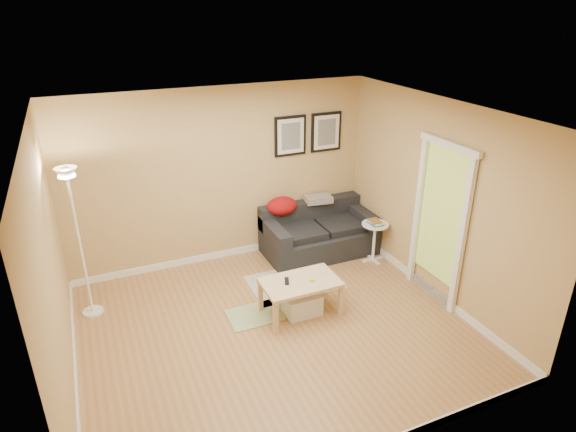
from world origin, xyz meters
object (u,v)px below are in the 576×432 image
at_px(storage_bin, 302,303).
at_px(floor_lamp, 81,249).
at_px(sofa, 319,231).
at_px(coffee_table, 300,297).
at_px(side_table, 374,242).
at_px(book_stack, 375,222).

xyz_separation_m(storage_bin, floor_lamp, (-2.44, 1.08, 0.78)).
relative_size(sofa, coffee_table, 1.78).
bearing_deg(side_table, coffee_table, -153.19).
relative_size(coffee_table, floor_lamp, 0.49).
xyz_separation_m(side_table, book_stack, (-0.01, -0.02, 0.34)).
height_order(sofa, storage_bin, sofa).
height_order(storage_bin, floor_lamp, floor_lamp).
bearing_deg(storage_bin, book_stack, 27.11).
xyz_separation_m(sofa, floor_lamp, (-3.38, -0.30, 0.55)).
bearing_deg(sofa, storage_bin, -124.33).
height_order(storage_bin, book_stack, book_stack).
xyz_separation_m(sofa, side_table, (0.64, -0.56, -0.07)).
bearing_deg(side_table, book_stack, -132.31).
distance_m(coffee_table, floor_lamp, 2.73).
bearing_deg(sofa, book_stack, -42.57).
relative_size(sofa, side_table, 2.78).
relative_size(storage_bin, floor_lamp, 0.24).
height_order(sofa, side_table, sofa).
xyz_separation_m(sofa, book_stack, (0.63, -0.57, 0.27)).
bearing_deg(side_table, sofa, 138.86).
bearing_deg(coffee_table, book_stack, 20.63).
xyz_separation_m(book_stack, floor_lamp, (-4.01, 0.28, 0.28)).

